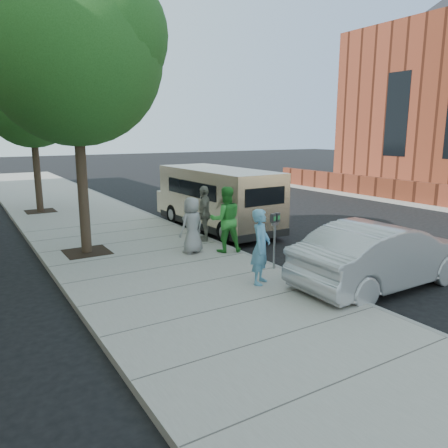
# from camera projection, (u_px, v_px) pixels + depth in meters

# --- Properties ---
(ground) EXTENTS (120.00, 120.00, 0.00)m
(ground) POSITION_uv_depth(u_px,v_px,m) (199.00, 266.00, 11.50)
(ground) COLOR black
(ground) RESTS_ON ground
(sidewalk) EXTENTS (5.00, 60.00, 0.15)m
(sidewalk) POSITION_uv_depth(u_px,v_px,m) (164.00, 269.00, 10.97)
(sidewalk) COLOR gray
(sidewalk) RESTS_ON ground
(curb_face) EXTENTS (0.12, 60.00, 0.16)m
(curb_face) POSITION_uv_depth(u_px,v_px,m) (245.00, 255.00, 12.22)
(curb_face) COLOR gray
(curb_face) RESTS_ON ground
(church_wall) EXTENTS (0.30, 22.00, 1.00)m
(church_wall) POSITION_uv_depth(u_px,v_px,m) (438.00, 195.00, 19.94)
(church_wall) COLOR #5F2716
(church_wall) RESTS_ON far_sidewalk
(tree_near) EXTENTS (4.62, 4.60, 7.53)m
(tree_near) POSITION_uv_depth(u_px,v_px,m) (75.00, 49.00, 11.20)
(tree_near) COLOR black
(tree_near) RESTS_ON sidewalk
(tree_far) EXTENTS (3.92, 3.80, 6.49)m
(tree_far) POSITION_uv_depth(u_px,v_px,m) (32.00, 96.00, 17.67)
(tree_far) COLOR black
(tree_far) RESTS_ON sidewalk
(parking_meter) EXTENTS (0.30, 0.17, 1.39)m
(parking_meter) POSITION_uv_depth(u_px,v_px,m) (275.00, 229.00, 10.59)
(parking_meter) COLOR gray
(parking_meter) RESTS_ON sidewalk
(van) EXTENTS (2.12, 5.97, 2.20)m
(van) POSITION_uv_depth(u_px,v_px,m) (216.00, 198.00, 15.60)
(van) COLOR beige
(van) RESTS_ON ground
(sedan) EXTENTS (4.57, 1.64, 1.50)m
(sedan) POSITION_uv_depth(u_px,v_px,m) (383.00, 255.00, 9.82)
(sedan) COLOR #AEB0B6
(sedan) RESTS_ON ground
(person_officer) EXTENTS (0.73, 0.69, 1.68)m
(person_officer) POSITION_uv_depth(u_px,v_px,m) (261.00, 247.00, 9.59)
(person_officer) COLOR #5A9BBF
(person_officer) RESTS_ON sidewalk
(person_green_shirt) EXTENTS (1.07, 0.95, 1.84)m
(person_green_shirt) POSITION_uv_depth(u_px,v_px,m) (226.00, 219.00, 12.17)
(person_green_shirt) COLOR green
(person_green_shirt) RESTS_ON sidewalk
(person_gray_shirt) EXTENTS (0.87, 0.68, 1.57)m
(person_gray_shirt) POSITION_uv_depth(u_px,v_px,m) (192.00, 225.00, 12.06)
(person_gray_shirt) COLOR gray
(person_gray_shirt) RESTS_ON sidewalk
(person_striped_polo) EXTENTS (0.88, 1.07, 1.71)m
(person_striped_polo) POSITION_uv_depth(u_px,v_px,m) (204.00, 213.00, 13.46)
(person_striped_polo) COLOR gray
(person_striped_polo) RESTS_ON sidewalk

